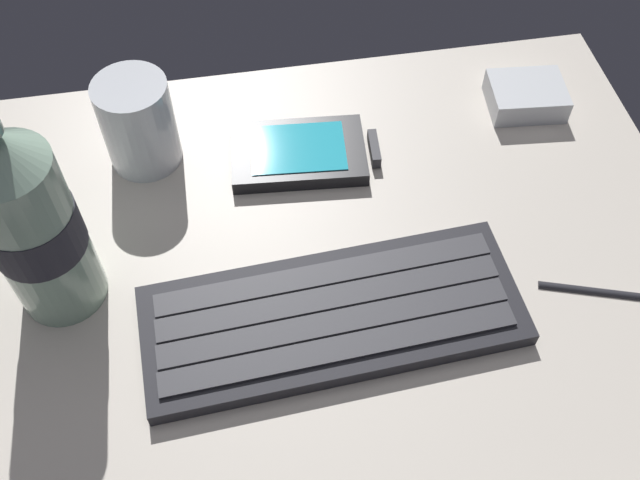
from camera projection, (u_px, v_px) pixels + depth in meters
The scene contains 7 objects.
ground_plane at pixel (320, 271), 60.41cm from camera, with size 64.00×48.00×2.80cm.
keyboard at pixel (328, 316), 55.82cm from camera, with size 29.55×12.55×1.70cm.
handheld_device at pixel (306, 152), 65.89cm from camera, with size 13.24×8.59×1.50cm.
juice_cup at pixel (139, 126), 63.42cm from camera, with size 6.40×6.40×8.50cm.
water_bottle at pixel (30, 222), 50.79cm from camera, with size 6.73×6.73×20.80cm.
charger_block at pixel (526, 96), 69.53cm from camera, with size 7.00×5.60×2.40cm, color silver.
stylus_pen at pixel (600, 290), 57.72cm from camera, with size 0.70×0.70×9.50cm, color #26262B.
Camera 1 is at (-5.74, -33.22, 49.36)cm, focal length 41.01 mm.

